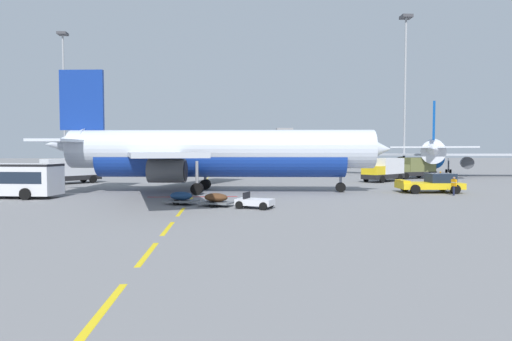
% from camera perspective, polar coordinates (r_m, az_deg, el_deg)
% --- Properties ---
extents(ground, '(400.00, 400.00, 0.00)m').
position_cam_1_polar(ground, '(59.27, 14.79, -1.43)').
color(ground, slate).
extents(apron_paint_markings, '(8.00, 93.22, 0.01)m').
position_cam_1_polar(apron_paint_markings, '(52.47, -7.21, -1.87)').
color(apron_paint_markings, yellow).
rests_on(apron_paint_markings, ground).
extents(airliner_foreground, '(34.82, 34.48, 12.20)m').
position_cam_1_polar(airliner_foreground, '(42.56, -5.49, 2.42)').
color(airliner_foreground, silver).
rests_on(airliner_foreground, ground).
extents(pushback_tug, '(6.17, 3.50, 2.08)m').
position_cam_1_polar(pushback_tug, '(45.30, 22.52, -1.62)').
color(pushback_tug, yellow).
rests_on(pushback_tug, ground).
extents(airliner_mid_left, '(29.18, 30.76, 11.26)m').
position_cam_1_polar(airliner_mid_left, '(80.17, 22.72, 2.09)').
color(airliner_mid_left, silver).
rests_on(airliner_mid_left, ground).
extents(catering_truck, '(6.52, 6.76, 3.14)m').
position_cam_1_polar(catering_truck, '(58.16, -23.75, -0.02)').
color(catering_truck, black).
rests_on(catering_truck, ground).
extents(fuel_service_truck, '(7.39, 4.32, 3.14)m').
position_cam_1_polar(fuel_service_truck, '(67.71, 20.44, 0.38)').
color(fuel_service_truck, black).
rests_on(fuel_service_truck, ground).
extents(ground_power_truck, '(6.97, 6.24, 3.14)m').
position_cam_1_polar(ground_power_truck, '(59.63, 16.84, 0.15)').
color(ground_power_truck, black).
rests_on(ground_power_truck, ground).
extents(baggage_train, '(8.40, 5.01, 1.14)m').
position_cam_1_polar(baggage_train, '(31.60, -5.34, -3.87)').
color(baggage_train, silver).
rests_on(baggage_train, ground).
extents(ground_crew_worker, '(0.34, 0.69, 1.72)m').
position_cam_1_polar(ground_crew_worker, '(43.20, 25.05, -1.75)').
color(ground_crew_worker, '#191E38').
rests_on(ground_crew_worker, ground).
extents(apron_light_mast_near, '(1.80, 1.80, 27.60)m').
position_cam_1_polar(apron_light_mast_near, '(94.17, -24.42, 10.23)').
color(apron_light_mast_near, slate).
rests_on(apron_light_mast_near, ground).
extents(apron_light_mast_far, '(1.80, 1.80, 27.09)m').
position_cam_1_polar(apron_light_mast_far, '(78.21, 19.40, 11.72)').
color(apron_light_mast_far, slate).
rests_on(apron_light_mast_far, ground).
extents(terminal_satellite, '(60.42, 20.60, 12.76)m').
position_cam_1_polar(terminal_satellite, '(159.56, 0.61, 3.15)').
color(terminal_satellite, '#9E998E').
rests_on(terminal_satellite, ground).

